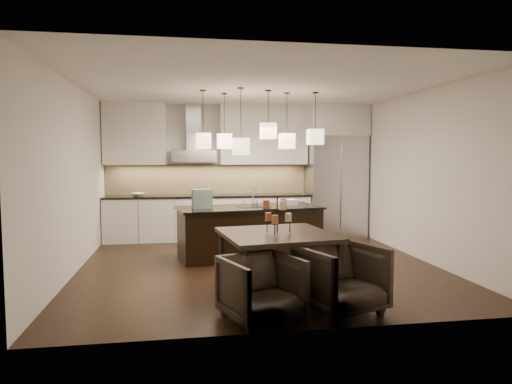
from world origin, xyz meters
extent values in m
cube|color=black|center=(0.00, 0.00, -0.01)|extent=(5.50, 5.50, 0.02)
cube|color=white|center=(0.00, 0.00, 2.81)|extent=(5.50, 5.50, 0.02)
cube|color=silver|center=(0.00, 2.76, 1.40)|extent=(5.50, 0.02, 2.80)
cube|color=silver|center=(0.00, -2.76, 1.40)|extent=(5.50, 0.02, 2.80)
cube|color=silver|center=(-2.76, 0.00, 1.40)|extent=(0.02, 5.50, 2.80)
cube|color=silver|center=(2.76, 0.00, 1.40)|extent=(0.02, 5.50, 2.80)
cube|color=#B7B7BA|center=(2.10, 2.38, 1.07)|extent=(1.20, 0.72, 2.15)
cube|color=silver|center=(2.10, 2.38, 2.47)|extent=(1.26, 0.72, 0.65)
cube|color=silver|center=(-0.62, 2.43, 0.44)|extent=(4.21, 0.62, 0.88)
cube|color=black|center=(-0.62, 2.43, 0.90)|extent=(4.21, 0.66, 0.04)
cube|color=#CEBA8A|center=(-0.62, 2.73, 1.24)|extent=(4.21, 0.02, 0.63)
cube|color=silver|center=(-2.10, 2.57, 2.17)|extent=(1.25, 0.35, 1.25)
cube|color=silver|center=(0.55, 2.57, 2.17)|extent=(1.85, 0.35, 1.25)
cube|color=#B7B7BA|center=(-0.93, 2.48, 1.72)|extent=(0.90, 0.52, 0.24)
cube|color=#B7B7BA|center=(-0.93, 2.59, 2.32)|extent=(0.30, 0.28, 0.96)
imported|color=silver|center=(-2.05, 2.38, 0.95)|extent=(0.34, 0.34, 0.06)
cube|color=black|center=(-0.04, 0.65, 0.41)|extent=(2.46, 1.27, 0.83)
cube|color=black|center=(-0.04, 0.65, 0.85)|extent=(2.55, 1.36, 0.04)
cube|color=#194D33|center=(-0.85, 0.51, 1.02)|extent=(0.34, 0.21, 0.32)
cube|color=silver|center=(0.67, 0.83, 0.91)|extent=(0.35, 0.27, 0.09)
cylinder|color=beige|center=(0.12, -1.55, 0.97)|extent=(0.09, 0.09, 0.10)
cylinder|color=#C45834|center=(-0.12, -1.45, 0.97)|extent=(0.09, 0.09, 0.10)
cylinder|color=#A96032|center=(-0.08, -1.70, 0.97)|extent=(0.09, 0.09, 0.10)
cylinder|color=#C45834|center=(0.08, -1.46, 1.14)|extent=(0.09, 0.09, 0.10)
cylinder|color=#A96032|center=(-0.16, -1.56, 1.14)|extent=(0.09, 0.09, 0.10)
cylinder|color=beige|center=(0.01, -1.70, 1.14)|extent=(0.09, 0.09, 0.10)
imported|color=black|center=(-0.37, -2.40, 0.34)|extent=(0.96, 0.97, 0.69)
imported|color=black|center=(0.54, -2.28, 0.38)|extent=(1.05, 1.06, 0.76)
cube|color=beige|center=(-0.82, 0.53, 1.97)|extent=(0.24, 0.24, 0.26)
cube|color=beige|center=(-0.44, 0.84, 1.98)|extent=(0.24, 0.24, 0.26)
cube|color=beige|center=(0.23, 0.37, 2.13)|extent=(0.24, 0.24, 0.26)
cube|color=beige|center=(0.60, 0.61, 1.98)|extent=(0.24, 0.24, 0.26)
cube|color=beige|center=(1.06, 0.48, 2.05)|extent=(0.24, 0.24, 0.26)
cube|color=beige|center=(-0.24, 0.18, 1.88)|extent=(0.24, 0.24, 0.26)
camera|label=1|loc=(-1.19, -7.02, 1.74)|focal=32.00mm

